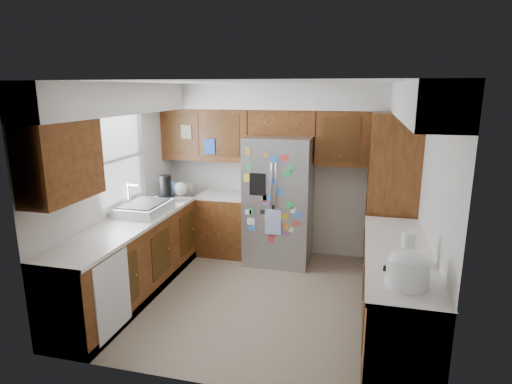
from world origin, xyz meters
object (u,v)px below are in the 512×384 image
at_px(rice_cooker, 408,268).
at_px(paper_towel, 408,247).
at_px(fridge, 279,200).
at_px(pantry, 391,195).

distance_m(rice_cooker, paper_towel, 0.52).
bearing_deg(fridge, paper_towel, -51.10).
height_order(fridge, rice_cooker, fridge).
bearing_deg(rice_cooker, pantry, 89.99).
relative_size(pantry, fridge, 1.19).
xyz_separation_m(fridge, paper_towel, (1.55, -1.92, 0.16)).
relative_size(rice_cooker, paper_towel, 1.25).
height_order(pantry, paper_towel, pantry).
bearing_deg(fridge, rice_cooker, -58.39).
relative_size(fridge, rice_cooker, 5.25).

